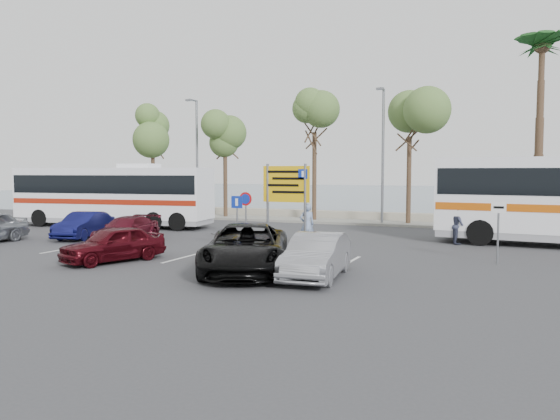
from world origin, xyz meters
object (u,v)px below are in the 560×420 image
at_px(car_red, 113,244).
at_px(pedestrian_near, 307,224).
at_px(coach_bus_left, 113,198).
at_px(street_lamp_right, 383,149).
at_px(car_silver_b, 316,256).
at_px(car_blue, 84,225).
at_px(suv_black, 246,248).
at_px(street_lamp_left, 196,152).
at_px(pedestrian_far, 458,225).
at_px(car_maroon, 126,230).
at_px(direction_sign, 286,190).

bearing_deg(car_red, pedestrian_near, 75.43).
height_order(coach_bus_left, pedestrian_near, coach_bus_left).
relative_size(street_lamp_right, car_silver_b, 1.93).
xyz_separation_m(car_blue, pedestrian_near, (10.91, 1.91, 0.29)).
relative_size(street_lamp_right, suv_black, 1.42).
xyz_separation_m(street_lamp_left, car_red, (7.00, -17.02, -3.96)).
bearing_deg(street_lamp_right, car_red, -109.42).
xyz_separation_m(pedestrian_near, pedestrian_far, (6.13, 2.95, -0.08)).
xyz_separation_m(car_maroon, car_silver_b, (10.77, -4.46, 0.09)).
bearing_deg(coach_bus_left, street_lamp_right, 25.95).
xyz_separation_m(coach_bus_left, suv_black, (13.79, -10.00, -0.93)).
distance_m(car_silver_b, pedestrian_far, 10.39).
xyz_separation_m(car_silver_b, pedestrian_near, (-2.86, 6.91, 0.24)).
bearing_deg(coach_bus_left, street_lamp_left, 78.52).
relative_size(street_lamp_right, pedestrian_near, 4.33).
distance_m(car_maroon, car_red, 5.37).
xyz_separation_m(street_lamp_right, suv_black, (-0.63, -17.02, -3.82)).
distance_m(suv_black, pedestrian_near, 6.93).
height_order(car_maroon, pedestrian_far, pedestrian_far).
xyz_separation_m(street_lamp_left, direction_sign, (11.00, -10.32, -2.17)).
xyz_separation_m(coach_bus_left, car_red, (8.43, -10.00, -1.07)).
xyz_separation_m(coach_bus_left, car_silver_b, (16.19, -10.00, -1.03)).
relative_size(suv_black, car_silver_b, 1.36).
bearing_deg(suv_black, pedestrian_far, 38.40).
relative_size(car_blue, pedestrian_far, 2.28).
xyz_separation_m(street_lamp_right, pedestrian_far, (5.04, -7.16, -3.75)).
bearing_deg(pedestrian_near, street_lamp_left, -77.72).
distance_m(coach_bus_left, pedestrian_far, 19.49).
bearing_deg(pedestrian_near, car_red, 17.24).
bearing_deg(pedestrian_far, street_lamp_right, 22.95).
distance_m(street_lamp_right, car_blue, 17.44).
bearing_deg(pedestrian_far, car_blue, 93.71).
distance_m(car_maroon, suv_black, 9.48).
xyz_separation_m(direction_sign, coach_bus_left, (-12.43, 3.30, -0.71)).
bearing_deg(car_red, pedestrian_far, 62.57).
xyz_separation_m(direction_sign, pedestrian_far, (7.04, 3.17, -1.58)).
height_order(direction_sign, pedestrian_near, direction_sign).
xyz_separation_m(street_lamp_right, pedestrian_near, (-1.09, -10.10, -3.67)).
height_order(street_lamp_left, suv_black, street_lamp_left).
bearing_deg(pedestrian_near, car_maroon, -20.13).
bearing_deg(pedestrian_near, street_lamp_right, -133.58).
bearing_deg(suv_black, street_lamp_left, 104.32).
bearing_deg(street_lamp_right, pedestrian_near, -96.18).
bearing_deg(street_lamp_right, pedestrian_far, -54.84).
xyz_separation_m(street_lamp_left, car_maroon, (4.00, -12.56, -4.01)).
bearing_deg(pedestrian_near, pedestrian_far, 168.27).
relative_size(car_blue, pedestrian_near, 2.09).
height_order(car_blue, car_maroon, car_blue).
bearing_deg(street_lamp_left, car_silver_b, -49.06).
xyz_separation_m(car_red, car_silver_b, (7.77, 0.00, 0.04)).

